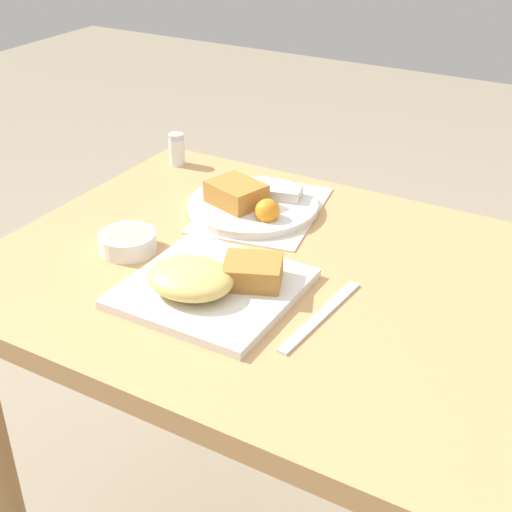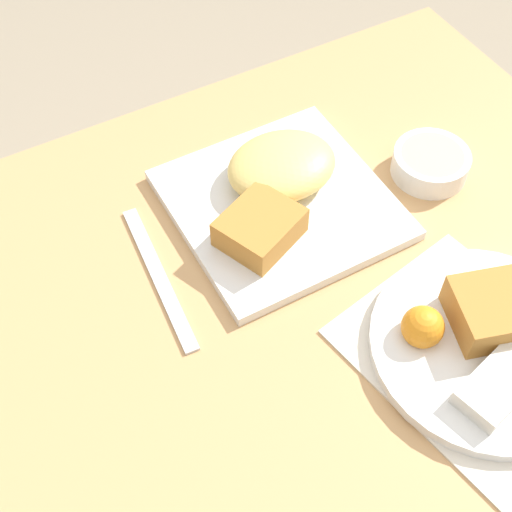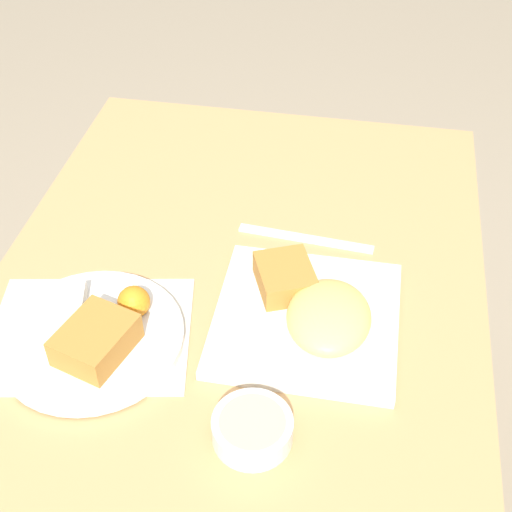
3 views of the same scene
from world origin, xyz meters
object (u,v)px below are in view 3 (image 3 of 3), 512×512
(butter_knife, at_px, (306,239))
(sauce_ramekin, at_px, (252,429))
(plate_square_near, at_px, (312,312))
(plate_oval_far, at_px, (93,334))

(butter_knife, bearing_deg, sauce_ramekin, 92.11)
(plate_square_near, relative_size, plate_oval_far, 1.02)
(plate_oval_far, xyz_separation_m, butter_knife, (0.26, -0.24, -0.02))
(sauce_ramekin, distance_m, butter_knife, 0.36)
(plate_square_near, height_order, sauce_ramekin, plate_square_near)
(sauce_ramekin, bearing_deg, butter_knife, -2.53)
(plate_oval_far, bearing_deg, sauce_ramekin, -114.40)
(butter_knife, bearing_deg, plate_oval_far, 51.02)
(plate_oval_far, relative_size, sauce_ramekin, 2.55)
(sauce_ramekin, relative_size, butter_knife, 0.45)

